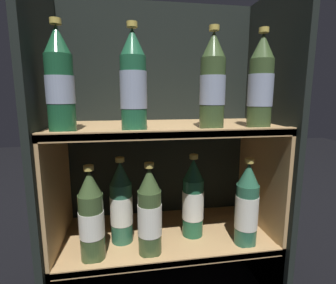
{
  "coord_description": "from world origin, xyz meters",
  "views": [
    {
      "loc": [
        -0.13,
        -0.67,
        0.69
      ],
      "look_at": [
        0.0,
        0.12,
        0.54
      ],
      "focal_mm": 28.0,
      "sensor_mm": 36.0,
      "label": 1
    }
  ],
  "objects_px": {
    "bottle_lower_back_0": "(121,204)",
    "bottle_upper_front_1": "(133,83)",
    "bottle_lower_back_1": "(193,200)",
    "bottle_upper_front_0": "(60,82)",
    "bottle_upper_front_3": "(261,84)",
    "bottle_lower_front_2": "(247,207)",
    "bottle_upper_front_2": "(213,84)",
    "bottle_lower_front_0": "(91,218)",
    "bottle_lower_front_1": "(150,214)"
  },
  "relations": [
    {
      "from": "bottle_upper_front_2",
      "to": "bottle_upper_front_3",
      "type": "height_order",
      "value": "same"
    },
    {
      "from": "bottle_upper_front_1",
      "to": "bottle_lower_front_2",
      "type": "xyz_separation_m",
      "value": [
        0.35,
        0.0,
        -0.38
      ]
    },
    {
      "from": "bottle_upper_front_3",
      "to": "bottle_lower_front_2",
      "type": "relative_size",
      "value": 1.0
    },
    {
      "from": "bottle_upper_front_1",
      "to": "bottle_lower_front_1",
      "type": "distance_m",
      "value": 0.38
    },
    {
      "from": "bottle_lower_front_0",
      "to": "bottle_upper_front_3",
      "type": "bearing_deg",
      "value": -0.0
    },
    {
      "from": "bottle_lower_front_2",
      "to": "bottle_lower_back_1",
      "type": "distance_m",
      "value": 0.17
    },
    {
      "from": "bottle_lower_front_2",
      "to": "bottle_lower_back_0",
      "type": "xyz_separation_m",
      "value": [
        -0.39,
        0.08,
        0.0
      ]
    },
    {
      "from": "bottle_upper_front_2",
      "to": "bottle_upper_front_3",
      "type": "bearing_deg",
      "value": 0.0
    },
    {
      "from": "bottle_lower_front_1",
      "to": "bottle_upper_front_3",
      "type": "bearing_deg",
      "value": 0.0
    },
    {
      "from": "bottle_upper_front_0",
      "to": "bottle_upper_front_3",
      "type": "xyz_separation_m",
      "value": [
        0.56,
        0.0,
        -0.0
      ]
    },
    {
      "from": "bottle_lower_back_1",
      "to": "bottle_lower_back_0",
      "type": "bearing_deg",
      "value": 180.0
    },
    {
      "from": "bottle_upper_front_0",
      "to": "bottle_lower_front_2",
      "type": "height_order",
      "value": "bottle_upper_front_0"
    },
    {
      "from": "bottle_upper_front_3",
      "to": "bottle_lower_front_2",
      "type": "height_order",
      "value": "bottle_upper_front_3"
    },
    {
      "from": "bottle_upper_front_1",
      "to": "bottle_lower_front_2",
      "type": "height_order",
      "value": "bottle_upper_front_1"
    },
    {
      "from": "bottle_upper_front_0",
      "to": "bottle_lower_back_1",
      "type": "xyz_separation_m",
      "value": [
        0.38,
        0.08,
        -0.38
      ]
    },
    {
      "from": "bottle_upper_front_3",
      "to": "bottle_lower_front_2",
      "type": "bearing_deg",
      "value": 180.0
    },
    {
      "from": "bottle_lower_back_0",
      "to": "bottle_lower_back_1",
      "type": "height_order",
      "value": "same"
    },
    {
      "from": "bottle_lower_front_1",
      "to": "bottle_lower_front_2",
      "type": "distance_m",
      "value": 0.31
    },
    {
      "from": "bottle_upper_front_1",
      "to": "bottle_lower_front_1",
      "type": "height_order",
      "value": "bottle_upper_front_1"
    },
    {
      "from": "bottle_lower_back_0",
      "to": "bottle_lower_back_1",
      "type": "xyz_separation_m",
      "value": [
        0.24,
        -0.0,
        -0.0
      ]
    },
    {
      "from": "bottle_lower_back_1",
      "to": "bottle_upper_front_3",
      "type": "bearing_deg",
      "value": -24.59
    },
    {
      "from": "bottle_upper_front_1",
      "to": "bottle_lower_back_0",
      "type": "distance_m",
      "value": 0.39
    },
    {
      "from": "bottle_upper_front_2",
      "to": "bottle_lower_front_0",
      "type": "distance_m",
      "value": 0.52
    },
    {
      "from": "bottle_upper_front_3",
      "to": "bottle_lower_back_1",
      "type": "height_order",
      "value": "bottle_upper_front_3"
    },
    {
      "from": "bottle_lower_front_2",
      "to": "bottle_upper_front_0",
      "type": "bearing_deg",
      "value": 180.0
    },
    {
      "from": "bottle_upper_front_0",
      "to": "bottle_upper_front_1",
      "type": "xyz_separation_m",
      "value": [
        0.19,
        0.0,
        -0.0
      ]
    },
    {
      "from": "bottle_upper_front_3",
      "to": "bottle_lower_back_1",
      "type": "bearing_deg",
      "value": 155.41
    },
    {
      "from": "bottle_upper_front_1",
      "to": "bottle_lower_front_0",
      "type": "height_order",
      "value": "bottle_upper_front_1"
    },
    {
      "from": "bottle_upper_front_0",
      "to": "bottle_lower_back_0",
      "type": "relative_size",
      "value": 1.0
    },
    {
      "from": "bottle_upper_front_2",
      "to": "bottle_lower_front_0",
      "type": "relative_size",
      "value": 1.0
    },
    {
      "from": "bottle_lower_front_1",
      "to": "bottle_lower_back_1",
      "type": "relative_size",
      "value": 1.0
    },
    {
      "from": "bottle_lower_front_0",
      "to": "bottle_lower_back_0",
      "type": "bearing_deg",
      "value": 43.76
    },
    {
      "from": "bottle_upper_front_3",
      "to": "bottle_lower_front_0",
      "type": "relative_size",
      "value": 1.0
    },
    {
      "from": "bottle_lower_front_0",
      "to": "bottle_lower_front_2",
      "type": "distance_m",
      "value": 0.48
    },
    {
      "from": "bottle_upper_front_0",
      "to": "bottle_lower_front_0",
      "type": "xyz_separation_m",
      "value": [
        0.06,
        0.0,
        -0.38
      ]
    },
    {
      "from": "bottle_upper_front_0",
      "to": "bottle_upper_front_3",
      "type": "distance_m",
      "value": 0.56
    },
    {
      "from": "bottle_upper_front_1",
      "to": "bottle_lower_front_2",
      "type": "distance_m",
      "value": 0.52
    },
    {
      "from": "bottle_upper_front_0",
      "to": "bottle_lower_front_1",
      "type": "xyz_separation_m",
      "value": [
        0.23,
        0.0,
        -0.38
      ]
    },
    {
      "from": "bottle_lower_front_1",
      "to": "bottle_lower_back_1",
      "type": "height_order",
      "value": "same"
    },
    {
      "from": "bottle_lower_back_0",
      "to": "bottle_upper_front_1",
      "type": "bearing_deg",
      "value": -60.91
    },
    {
      "from": "bottle_upper_front_1",
      "to": "bottle_upper_front_0",
      "type": "bearing_deg",
      "value": 180.0
    },
    {
      "from": "bottle_lower_back_0",
      "to": "bottle_upper_front_0",
      "type": "bearing_deg",
      "value": -150.72
    },
    {
      "from": "bottle_upper_front_3",
      "to": "bottle_lower_front_0",
      "type": "xyz_separation_m",
      "value": [
        -0.5,
        0.0,
        -0.38
      ]
    },
    {
      "from": "bottle_upper_front_2",
      "to": "bottle_lower_front_2",
      "type": "xyz_separation_m",
      "value": [
        0.13,
        0.0,
        -0.38
      ]
    },
    {
      "from": "bottle_upper_front_2",
      "to": "bottle_lower_front_0",
      "type": "bearing_deg",
      "value": 180.0
    },
    {
      "from": "bottle_lower_front_1",
      "to": "bottle_lower_back_1",
      "type": "xyz_separation_m",
      "value": [
        0.15,
        0.08,
        -0.0
      ]
    },
    {
      "from": "bottle_upper_front_2",
      "to": "bottle_lower_back_1",
      "type": "xyz_separation_m",
      "value": [
        -0.03,
        0.08,
        -0.38
      ]
    },
    {
      "from": "bottle_upper_front_2",
      "to": "bottle_upper_front_3",
      "type": "relative_size",
      "value": 1.0
    },
    {
      "from": "bottle_upper_front_1",
      "to": "bottle_lower_back_0",
      "type": "relative_size",
      "value": 1.0
    },
    {
      "from": "bottle_upper_front_0",
      "to": "bottle_lower_front_0",
      "type": "relative_size",
      "value": 1.0
    }
  ]
}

